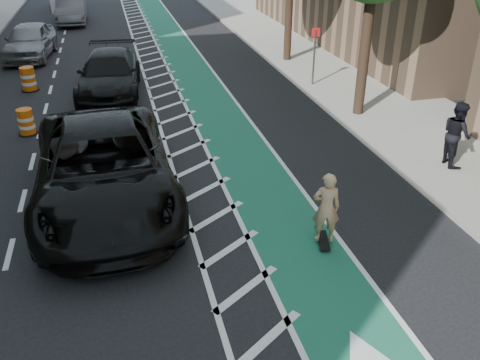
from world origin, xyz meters
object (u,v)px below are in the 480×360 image
object	(u,v)px
skateboarder	(326,208)
barrel_a	(67,130)
suv_near	(104,167)
suv_far	(109,74)

from	to	relation	value
skateboarder	barrel_a	size ratio (longest dim) A/B	1.76
suv_near	suv_far	distance (m)	9.00
suv_far	suv_near	bearing A→B (deg)	-86.39
skateboarder	suv_near	size ratio (longest dim) A/B	0.23
skateboarder	suv_far	size ratio (longest dim) A/B	0.29
barrel_a	suv_near	bearing A→B (deg)	-74.80
suv_far	barrel_a	distance (m)	4.98
skateboarder	suv_far	distance (m)	12.81
skateboarder	suv_far	world-z (taller)	skateboarder
suv_near	barrel_a	distance (m)	4.44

